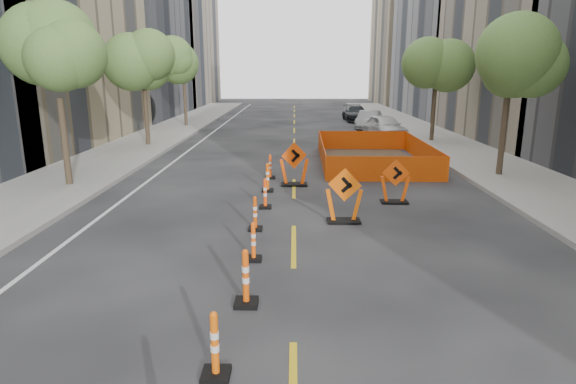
{
  "coord_description": "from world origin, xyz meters",
  "views": [
    {
      "loc": [
        0.01,
        -7.4,
        4.24
      ],
      "look_at": [
        -0.16,
        5.07,
        1.1
      ],
      "focal_mm": 30.0,
      "sensor_mm": 36.0,
      "label": 1
    }
  ],
  "objects_px": {
    "channelizer_6": "(265,193)",
    "chevron_sign_center": "(344,195)",
    "channelizer_5": "(255,213)",
    "chevron_sign_left": "(294,164)",
    "channelizer_8": "(270,166)",
    "channelizer_3": "(246,277)",
    "parked_car_far": "(355,113)",
    "channelizer_7": "(268,177)",
    "channelizer_2": "(215,345)",
    "channelizer_4": "(253,241)",
    "chevron_sign_right": "(395,181)",
    "parked_car_mid": "(369,120)",
    "parked_car_near": "(385,126)"
  },
  "relations": [
    {
      "from": "channelizer_4",
      "to": "parked_car_far",
      "type": "bearing_deg",
      "value": 78.93
    },
    {
      "from": "channelizer_6",
      "to": "chevron_sign_center",
      "type": "height_order",
      "value": "chevron_sign_center"
    },
    {
      "from": "channelizer_3",
      "to": "parked_car_mid",
      "type": "distance_m",
      "value": 28.79
    },
    {
      "from": "channelizer_5",
      "to": "chevron_sign_center",
      "type": "xyz_separation_m",
      "value": [
        2.5,
        0.73,
        0.32
      ]
    },
    {
      "from": "parked_car_near",
      "to": "channelizer_6",
      "type": "bearing_deg",
      "value": -125.16
    },
    {
      "from": "channelizer_2",
      "to": "chevron_sign_center",
      "type": "xyz_separation_m",
      "value": [
        2.54,
        7.28,
        0.29
      ]
    },
    {
      "from": "channelizer_3",
      "to": "parked_car_far",
      "type": "bearing_deg",
      "value": 79.69
    },
    {
      "from": "channelizer_6",
      "to": "chevron_sign_right",
      "type": "bearing_deg",
      "value": 9.01
    },
    {
      "from": "channelizer_4",
      "to": "chevron_sign_center",
      "type": "relative_size",
      "value": 0.58
    },
    {
      "from": "channelizer_5",
      "to": "channelizer_6",
      "type": "relative_size",
      "value": 0.99
    },
    {
      "from": "channelizer_8",
      "to": "parked_car_mid",
      "type": "xyz_separation_m",
      "value": [
        6.54,
        17.15,
        0.19
      ]
    },
    {
      "from": "channelizer_6",
      "to": "parked_car_mid",
      "type": "relative_size",
      "value": 0.23
    },
    {
      "from": "channelizer_4",
      "to": "parked_car_mid",
      "type": "distance_m",
      "value": 26.68
    },
    {
      "from": "channelizer_3",
      "to": "channelizer_5",
      "type": "relative_size",
      "value": 1.15
    },
    {
      "from": "parked_car_near",
      "to": "parked_car_mid",
      "type": "relative_size",
      "value": 1.07
    },
    {
      "from": "channelizer_4",
      "to": "parked_car_near",
      "type": "relative_size",
      "value": 0.21
    },
    {
      "from": "channelizer_3",
      "to": "chevron_sign_left",
      "type": "xyz_separation_m",
      "value": [
        0.88,
        9.69,
        0.28
      ]
    },
    {
      "from": "channelizer_4",
      "to": "parked_car_mid",
      "type": "xyz_separation_m",
      "value": [
        6.49,
        25.88,
        0.22
      ]
    },
    {
      "from": "channelizer_2",
      "to": "chevron_sign_right",
      "type": "height_order",
      "value": "chevron_sign_right"
    },
    {
      "from": "chevron_sign_right",
      "to": "parked_car_near",
      "type": "height_order",
      "value": "parked_car_near"
    },
    {
      "from": "channelizer_2",
      "to": "chevron_sign_center",
      "type": "bearing_deg",
      "value": 70.77
    },
    {
      "from": "channelizer_2",
      "to": "chevron_sign_center",
      "type": "distance_m",
      "value": 7.71
    },
    {
      "from": "channelizer_3",
      "to": "parked_car_far",
      "type": "xyz_separation_m",
      "value": [
        6.21,
        34.14,
        0.11
      ]
    },
    {
      "from": "channelizer_5",
      "to": "chevron_sign_right",
      "type": "bearing_deg",
      "value": 33.07
    },
    {
      "from": "channelizer_6",
      "to": "chevron_sign_center",
      "type": "relative_size",
      "value": 0.61
    },
    {
      "from": "parked_car_far",
      "to": "channelizer_3",
      "type": "bearing_deg",
      "value": -102.92
    },
    {
      "from": "channelizer_4",
      "to": "channelizer_7",
      "type": "xyz_separation_m",
      "value": [
        -0.03,
        6.55,
        0.06
      ]
    },
    {
      "from": "channelizer_5",
      "to": "channelizer_6",
      "type": "distance_m",
      "value": 2.19
    },
    {
      "from": "chevron_sign_center",
      "to": "parked_car_near",
      "type": "xyz_separation_m",
      "value": [
        4.44,
        18.09,
        -0.05
      ]
    },
    {
      "from": "channelizer_3",
      "to": "parked_car_far",
      "type": "relative_size",
      "value": 0.24
    },
    {
      "from": "channelizer_6",
      "to": "parked_car_near",
      "type": "relative_size",
      "value": 0.22
    },
    {
      "from": "chevron_sign_center",
      "to": "channelizer_8",
      "type": "bearing_deg",
      "value": 130.21
    },
    {
      "from": "channelizer_7",
      "to": "chevron_sign_center",
      "type": "height_order",
      "value": "chevron_sign_center"
    },
    {
      "from": "channelizer_4",
      "to": "chevron_sign_right",
      "type": "distance_m",
      "value": 6.59
    },
    {
      "from": "channelizer_4",
      "to": "chevron_sign_left",
      "type": "xyz_separation_m",
      "value": [
        0.92,
        7.51,
        0.37
      ]
    },
    {
      "from": "chevron_sign_center",
      "to": "channelizer_5",
      "type": "bearing_deg",
      "value": -145.94
    },
    {
      "from": "channelizer_5",
      "to": "chevron_sign_left",
      "type": "bearing_deg",
      "value": 78.73
    },
    {
      "from": "chevron_sign_left",
      "to": "parked_car_near",
      "type": "relative_size",
      "value": 0.38
    },
    {
      "from": "chevron_sign_right",
      "to": "parked_car_mid",
      "type": "xyz_separation_m",
      "value": [
        2.25,
        20.84,
        -0.05
      ]
    },
    {
      "from": "channelizer_4",
      "to": "channelizer_6",
      "type": "bearing_deg",
      "value": 89.85
    },
    {
      "from": "channelizer_8",
      "to": "chevron_sign_center",
      "type": "bearing_deg",
      "value": -67.55
    },
    {
      "from": "channelizer_5",
      "to": "channelizer_7",
      "type": "bearing_deg",
      "value": 88.64
    },
    {
      "from": "parked_car_mid",
      "to": "chevron_sign_center",
      "type": "bearing_deg",
      "value": -83.02
    },
    {
      "from": "channelizer_5",
      "to": "channelizer_6",
      "type": "bearing_deg",
      "value": 86.14
    },
    {
      "from": "channelizer_2",
      "to": "channelizer_3",
      "type": "xyz_separation_m",
      "value": [
        0.22,
        2.18,
        0.04
      ]
    },
    {
      "from": "parked_car_far",
      "to": "channelizer_7",
      "type": "bearing_deg",
      "value": -106.51
    },
    {
      "from": "channelizer_3",
      "to": "chevron_sign_right",
      "type": "bearing_deg",
      "value": 59.78
    },
    {
      "from": "channelizer_6",
      "to": "parked_car_near",
      "type": "height_order",
      "value": "parked_car_near"
    },
    {
      "from": "channelizer_3",
      "to": "channelizer_4",
      "type": "xyz_separation_m",
      "value": [
        -0.04,
        2.18,
        -0.09
      ]
    },
    {
      "from": "channelizer_2",
      "to": "channelizer_5",
      "type": "xyz_separation_m",
      "value": [
        0.04,
        6.55,
        -0.03
      ]
    }
  ]
}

